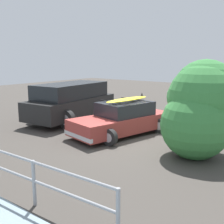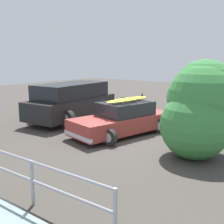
# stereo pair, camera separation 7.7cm
# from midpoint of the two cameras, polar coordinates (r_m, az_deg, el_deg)

# --- Properties ---
(ground_plane) EXTENTS (44.00, 44.00, 0.02)m
(ground_plane) POSITION_cam_midpoint_polar(r_m,az_deg,el_deg) (10.22, 4.85, -5.41)
(ground_plane) COLOR #423D38
(ground_plane) RESTS_ON ground
(sedan_car) EXTENTS (2.66, 4.29, 1.51)m
(sedan_car) POSITION_cam_midpoint_polar(r_m,az_deg,el_deg) (10.63, 2.41, -1.45)
(sedan_car) COLOR #9E3833
(sedan_car) RESTS_ON ground
(suv_car) EXTENTS (2.92, 4.81, 1.73)m
(suv_car) POSITION_cam_midpoint_polar(r_m,az_deg,el_deg) (13.02, -7.98, 2.18)
(suv_car) COLOR black
(suv_car) RESTS_ON ground
(bush_near_left) EXTENTS (2.20, 2.56, 2.88)m
(bush_near_left) POSITION_cam_midpoint_polar(r_m,az_deg,el_deg) (8.66, 17.52, 0.98)
(bush_near_left) COLOR brown
(bush_near_left) RESTS_ON ground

